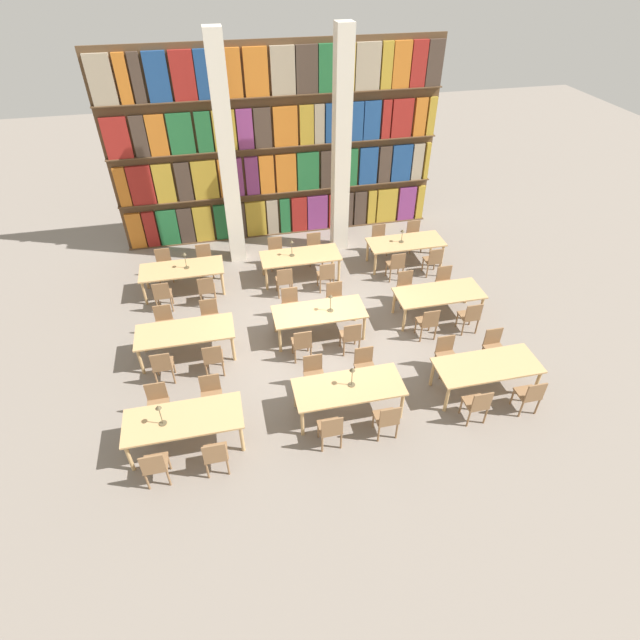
{
  "coord_description": "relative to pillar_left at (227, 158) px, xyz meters",
  "views": [
    {
      "loc": [
        -1.94,
        -8.98,
        7.78
      ],
      "look_at": [
        0.0,
        -0.26,
        0.66
      ],
      "focal_mm": 28.0,
      "sensor_mm": 36.0,
      "label": 1
    }
  ],
  "objects": [
    {
      "name": "desk_lamp_0",
      "position": [
        -1.89,
        -6.66,
        -1.95
      ],
      "size": [
        0.14,
        0.14,
        0.48
      ],
      "color": "brown",
      "rests_on": "reading_table_0"
    },
    {
      "name": "chair_11",
      "position": [
        5.12,
        -5.78,
        -2.52
      ],
      "size": [
        0.42,
        0.4,
        0.89
      ],
      "rotation": [
        0.0,
        0.0,
        3.14
      ],
      "color": "olive",
      "rests_on": "ground_plane"
    },
    {
      "name": "chair_35",
      "position": [
        5.22,
        -0.65,
        -2.52
      ],
      "size": [
        0.42,
        0.4,
        0.89
      ],
      "rotation": [
        0.0,
        0.0,
        3.14
      ],
      "color": "olive",
      "rests_on": "ground_plane"
    },
    {
      "name": "chair_4",
      "position": [
        1.08,
        -7.23,
        -2.52
      ],
      "size": [
        0.42,
        0.4,
        0.89
      ],
      "color": "olive",
      "rests_on": "ground_plane"
    },
    {
      "name": "chair_9",
      "position": [
        3.99,
        -5.78,
        -2.52
      ],
      "size": [
        0.42,
        0.4,
        0.89
      ],
      "rotation": [
        0.0,
        0.0,
        3.14
      ],
      "color": "olive",
      "rests_on": "ground_plane"
    },
    {
      "name": "chair_10",
      "position": [
        5.12,
        -7.26,
        -2.52
      ],
      "size": [
        0.42,
        0.4,
        0.89
      ],
      "color": "olive",
      "rests_on": "ground_plane"
    },
    {
      "name": "chair_7",
      "position": [
        2.17,
        -5.75,
        -2.52
      ],
      "size": [
        0.42,
        0.4,
        0.89
      ],
      "rotation": [
        0.0,
        0.0,
        3.14
      ],
      "color": "olive",
      "rests_on": "ground_plane"
    },
    {
      "name": "chair_33",
      "position": [
        4.13,
        -0.65,
        -2.52
      ],
      "size": [
        0.42,
        0.4,
        0.89
      ],
      "rotation": [
        0.0,
        0.0,
        3.14
      ],
      "color": "olive",
      "rests_on": "ground_plane"
    },
    {
      "name": "chair_32",
      "position": [
        4.13,
        -2.12,
        -2.52
      ],
      "size": [
        0.42,
        0.4,
        0.89
      ],
      "color": "olive",
      "rests_on": "ground_plane"
    },
    {
      "name": "desk_lamp_3",
      "position": [
        -1.41,
        -1.46,
        -1.96
      ],
      "size": [
        0.14,
        0.14,
        0.47
      ],
      "color": "brown",
      "rests_on": "reading_table_6"
    },
    {
      "name": "chair_16",
      "position": [
        1.01,
        -4.75,
        -2.52
      ],
      "size": [
        0.42,
        0.4,
        0.89
      ],
      "color": "olive",
      "rests_on": "ground_plane"
    },
    {
      "name": "ground_plane",
      "position": [
        1.53,
        -4.0,
        -3.0
      ],
      "size": [
        40.0,
        40.0,
        0.0
      ],
      "primitive_type": "plane",
      "color": "gray"
    },
    {
      "name": "reading_table_7",
      "position": [
        1.6,
        -1.47,
        -2.34
      ],
      "size": [
        2.15,
        0.9,
        0.73
      ],
      "color": "tan",
      "rests_on": "ground_plane"
    },
    {
      "name": "bookshelf_bank",
      "position": [
        1.54,
        1.25,
        -0.31
      ],
      "size": [
        9.49,
        0.35,
        5.5
      ],
      "color": "brown",
      "rests_on": "ground_plane"
    },
    {
      "name": "reading_table_8",
      "position": [
        4.66,
        -1.39,
        -2.34
      ],
      "size": [
        2.15,
        0.9,
        0.73
      ],
      "color": "tan",
      "rests_on": "ground_plane"
    },
    {
      "name": "chair_17",
      "position": [
        1.01,
        -3.28,
        -2.52
      ],
      "size": [
        0.42,
        0.4,
        0.89
      ],
      "rotation": [
        0.0,
        0.0,
        3.14
      ],
      "color": "olive",
      "rests_on": "ground_plane"
    },
    {
      "name": "chair_25",
      "position": [
        -2.05,
        -0.71,
        -2.52
      ],
      "size": [
        0.42,
        0.4,
        0.89
      ],
      "rotation": [
        0.0,
        0.0,
        3.14
      ],
      "color": "olive",
      "rests_on": "ground_plane"
    },
    {
      "name": "chair_30",
      "position": [
        2.15,
        -2.21,
        -2.52
      ],
      "size": [
        0.42,
        0.4,
        0.89
      ],
      "color": "olive",
      "rests_on": "ground_plane"
    },
    {
      "name": "chair_2",
      "position": [
        -1.03,
        -7.34,
        -2.52
      ],
      "size": [
        0.42,
        0.4,
        0.89
      ],
      "color": "olive",
      "rests_on": "ground_plane"
    },
    {
      "name": "reading_table_5",
      "position": [
        4.59,
        -3.93,
        -2.34
      ],
      "size": [
        2.15,
        0.9,
        0.73
      ],
      "color": "tan",
      "rests_on": "ground_plane"
    },
    {
      "name": "chair_20",
      "position": [
        4.03,
        -4.66,
        -2.52
      ],
      "size": [
        0.42,
        0.4,
        0.89
      ],
      "color": "olive",
      "rests_on": "ground_plane"
    },
    {
      "name": "chair_1",
      "position": [
        -2.06,
        -5.87,
        -2.52
      ],
      "size": [
        0.42,
        0.4,
        0.89
      ],
      "rotation": [
        0.0,
        0.0,
        3.14
      ],
      "color": "olive",
      "rests_on": "ground_plane"
    },
    {
      "name": "chair_18",
      "position": [
        2.14,
        -4.75,
        -2.52
      ],
      "size": [
        0.42,
        0.4,
        0.89
      ],
      "color": "olive",
      "rests_on": "ground_plane"
    },
    {
      "name": "reading_table_4",
      "position": [
        1.57,
        -4.02,
        -2.34
      ],
      "size": [
        2.15,
        0.9,
        0.73
      ],
      "color": "tan",
      "rests_on": "ground_plane"
    },
    {
      "name": "reading_table_3",
      "position": [
        -1.49,
        -4.07,
        -2.34
      ],
      "size": [
        2.15,
        0.9,
        0.73
      ],
      "color": "tan",
      "rests_on": "ground_plane"
    },
    {
      "name": "desk_lamp_2",
      "position": [
        1.83,
        -4.06,
        -1.96
      ],
      "size": [
        0.14,
        0.14,
        0.46
      ],
      "color": "brown",
      "rests_on": "reading_table_4"
    },
    {
      "name": "chair_19",
      "position": [
        2.14,
        -3.28,
        -2.52
      ],
      "size": [
        0.42,
        0.4,
        0.89
      ],
      "rotation": [
        0.0,
        0.0,
        3.14
      ],
      "color": "olive",
      "rests_on": "ground_plane"
    },
    {
      "name": "desk_lamp_4",
      "position": [
        1.38,
        -1.44,
        -1.95
      ],
      "size": [
        0.14,
        0.14,
        0.48
      ],
      "color": "brown",
      "rests_on": "reading_table_7"
    },
    {
      "name": "desk_lamp_1",
      "position": [
        1.68,
        -6.47,
        -1.96
      ],
      "size": [
        0.14,
        0.14,
        0.46
      ],
      "color": "brown",
      "rests_on": "reading_table_1"
    },
    {
      "name": "chair_23",
      "position": [
        5.09,
        -3.19,
        -2.52
      ],
      "size": [
        0.42,
        0.4,
        0.89
      ],
      "rotation": [
        0.0,
        0.0,
        3.14
      ],
      "color": "olive",
      "rests_on": "ground_plane"
    },
    {
      "name": "chair_5",
      "position": [
        1.08,
        -5.75,
        -2.52
      ],
      "size": [
        0.42,
        0.4,
        0.89
      ],
      "rotation": [
        0.0,
        0.0,
        3.14
      ],
      "color": "olive",
      "rests_on": "ground_plane"
    },
    {
      "name": "reading_table_1",
      "position": [
        1.61,
        -6.49,
        -2.34
      ],
      "size": [
        2.15,
        0.9,
        0.73
      ],
      "color": "tan",
      "rests_on": "ground_plane"
    },
    {
      "name": "reading_table_0",
      "position": [
        -1.54,
        -6.61,
        -2.34
      ],
      "size": [
        2.15,
        0.9,
        0.73
      ],
      "color": "tan",
      "rests_on": "ground_plane"
    },
    {
      "name": "chair_15",
      "position": [
        -0.94,
        -3.34,
        -2.52
      ],
      "size": [
        0.42,
        0.4,
        0.89
      ],
      "rotation": [
        0.0,
        0.0,
        3.14
      ],
      "color": "olive",
      "rests_on": "ground_plane"
    },
    {
      "name": "chair_28",
      "position": [
        1.03,
        -2.21,
        -2.52
      ],
      "size": [
        0.42,
        0.4,
        0.89
      ],
      "color": "olive",
      "rests_on": "ground_plane"
    },
    {
      "name": "reading_table_2",
      "position": [
        4.54,
        -6.52,
        -2.34
      ],
      "size": [
        2.15,
        0.9,
        0.73
      ],
      "color": "tan",
      "rests_on": "ground_plane"
    },
    {
      "name": "chair_34",
      "position": [
        5.22,
        -2.12,
        -2.52
      ],
      "size": [
        0.42,
        0.4,
        0.89
      ],
      "color": "olive",
      "rests_on": "ground_plane"
    },
    {
      "name": "chair_0",
      "position": [
        -2.06,
        -7.34,
        -2.52
      ],
      "size": [
        0.42,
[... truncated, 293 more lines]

